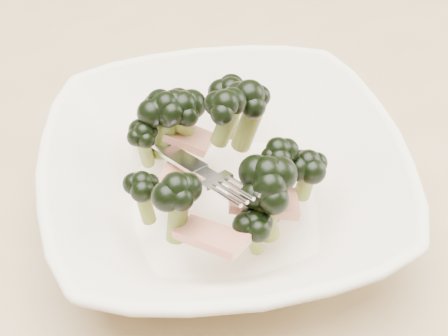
{
  "coord_description": "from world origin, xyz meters",
  "views": [
    {
      "loc": [
        -0.12,
        -0.39,
        1.15
      ],
      "look_at": [
        0.04,
        -0.08,
        0.8
      ],
      "focal_mm": 50.0,
      "sensor_mm": 36.0,
      "label": 1
    }
  ],
  "objects": [
    {
      "name": "broccoli_dish",
      "position": [
        0.04,
        -0.08,
        0.79
      ],
      "size": [
        0.37,
        0.37,
        0.13
      ],
      "color": "white",
      "rests_on": "dining_table"
    },
    {
      "name": "dining_table",
      "position": [
        0.0,
        0.0,
        0.65
      ],
      "size": [
        1.2,
        0.8,
        0.75
      ],
      "color": "tan",
      "rests_on": "ground"
    }
  ]
}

